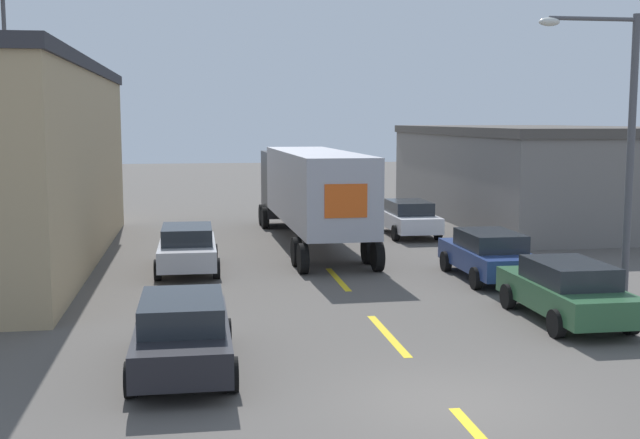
{
  "coord_description": "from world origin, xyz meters",
  "views": [
    {
      "loc": [
        -4.35,
        -13.01,
        4.97
      ],
      "look_at": [
        -0.83,
        9.59,
        2.12
      ],
      "focal_mm": 45.0,
      "sensor_mm": 36.0,
      "label": 1
    }
  ],
  "objects_px": {
    "semi_truck": "(309,187)",
    "parked_car_left_far": "(187,247)",
    "street_lamp": "(619,137)",
    "parked_car_right_far": "(408,217)",
    "parked_car_right_near": "(566,290)",
    "parked_car_left_near": "(183,332)",
    "parked_car_right_mid": "(489,254)"
  },
  "relations": [
    {
      "from": "parked_car_left_near",
      "to": "parked_car_right_far",
      "type": "xyz_separation_m",
      "value": [
        9.33,
        17.54,
        0.0
      ]
    },
    {
      "from": "parked_car_left_far",
      "to": "street_lamp",
      "type": "height_order",
      "value": "street_lamp"
    },
    {
      "from": "parked_car_right_near",
      "to": "parked_car_left_far",
      "type": "relative_size",
      "value": 1.0
    },
    {
      "from": "parked_car_left_near",
      "to": "parked_car_right_far",
      "type": "height_order",
      "value": "same"
    },
    {
      "from": "street_lamp",
      "to": "semi_truck",
      "type": "bearing_deg",
      "value": 119.01
    },
    {
      "from": "parked_car_right_far",
      "to": "street_lamp",
      "type": "bearing_deg",
      "value": -81.3
    },
    {
      "from": "parked_car_left_far",
      "to": "parked_car_left_near",
      "type": "distance_m",
      "value": 10.71
    },
    {
      "from": "parked_car_left_far",
      "to": "street_lamp",
      "type": "relative_size",
      "value": 0.6
    },
    {
      "from": "semi_truck",
      "to": "street_lamp",
      "type": "relative_size",
      "value": 1.84
    },
    {
      "from": "parked_car_right_near",
      "to": "parked_car_right_far",
      "type": "distance_m",
      "value": 14.97
    },
    {
      "from": "parked_car_right_near",
      "to": "parked_car_right_far",
      "type": "relative_size",
      "value": 1.0
    },
    {
      "from": "parked_car_right_near",
      "to": "street_lamp",
      "type": "height_order",
      "value": "street_lamp"
    },
    {
      "from": "semi_truck",
      "to": "parked_car_right_far",
      "type": "height_order",
      "value": "semi_truck"
    },
    {
      "from": "parked_car_left_far",
      "to": "parked_car_right_far",
      "type": "bearing_deg",
      "value": 36.2
    },
    {
      "from": "parked_car_right_near",
      "to": "parked_car_left_far",
      "type": "distance_m",
      "value": 12.38
    },
    {
      "from": "parked_car_right_mid",
      "to": "street_lamp",
      "type": "xyz_separation_m",
      "value": [
        2.06,
        -3.84,
        3.72
      ]
    },
    {
      "from": "parked_car_right_near",
      "to": "parked_car_left_far",
      "type": "xyz_separation_m",
      "value": [
        -9.33,
        8.14,
        0.0
      ]
    },
    {
      "from": "parked_car_right_mid",
      "to": "street_lamp",
      "type": "height_order",
      "value": "street_lamp"
    },
    {
      "from": "parked_car_right_near",
      "to": "parked_car_left_near",
      "type": "height_order",
      "value": "same"
    },
    {
      "from": "semi_truck",
      "to": "parked_car_left_far",
      "type": "height_order",
      "value": "semi_truck"
    },
    {
      "from": "semi_truck",
      "to": "parked_car_left_far",
      "type": "bearing_deg",
      "value": -133.82
    },
    {
      "from": "street_lamp",
      "to": "parked_car_right_mid",
      "type": "bearing_deg",
      "value": 118.22
    },
    {
      "from": "semi_truck",
      "to": "street_lamp",
      "type": "distance_m",
      "value": 13.76
    },
    {
      "from": "semi_truck",
      "to": "parked_car_right_mid",
      "type": "bearing_deg",
      "value": -62.02
    },
    {
      "from": "parked_car_left_far",
      "to": "parked_car_right_far",
      "type": "height_order",
      "value": "same"
    },
    {
      "from": "semi_truck",
      "to": "parked_car_right_mid",
      "type": "height_order",
      "value": "semi_truck"
    },
    {
      "from": "parked_car_right_near",
      "to": "parked_car_right_far",
      "type": "xyz_separation_m",
      "value": [
        0.0,
        14.97,
        0.0
      ]
    },
    {
      "from": "semi_truck",
      "to": "parked_car_left_far",
      "type": "xyz_separation_m",
      "value": [
        -4.8,
        -5.25,
        -1.5
      ]
    },
    {
      "from": "parked_car_left_near",
      "to": "street_lamp",
      "type": "xyz_separation_m",
      "value": [
        11.39,
        4.08,
        3.72
      ]
    },
    {
      "from": "parked_car_left_near",
      "to": "street_lamp",
      "type": "distance_m",
      "value": 12.66
    },
    {
      "from": "parked_car_right_mid",
      "to": "parked_car_left_far",
      "type": "bearing_deg",
      "value": 163.34
    },
    {
      "from": "parked_car_right_mid",
      "to": "parked_car_right_far",
      "type": "bearing_deg",
      "value": 90.0
    }
  ]
}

